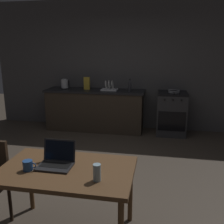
{
  "coord_description": "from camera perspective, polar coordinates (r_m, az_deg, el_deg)",
  "views": [
    {
      "loc": [
        0.91,
        -3.02,
        1.81
      ],
      "look_at": [
        0.16,
        0.94,
        0.78
      ],
      "focal_mm": 41.12,
      "sensor_mm": 36.0,
      "label": 1
    }
  ],
  "objects": [
    {
      "name": "dining_table",
      "position": [
        2.51,
        -10.02,
        -13.73
      ],
      "size": [
        1.25,
        0.77,
        0.72
      ],
      "color": "brown",
      "rests_on": "ground_plane"
    },
    {
      "name": "stove_oven",
      "position": [
        5.54,
        13.08,
        -0.29
      ],
      "size": [
        0.6,
        0.62,
        0.9
      ],
      "color": "#2D2D30",
      "rests_on": "ground_plane"
    },
    {
      "name": "electric_kettle",
      "position": [
        5.81,
        -10.46,
        6.12
      ],
      "size": [
        0.19,
        0.17,
        0.22
      ],
      "color": "black",
      "rests_on": "kitchen_counter"
    },
    {
      "name": "frying_pan",
      "position": [
        5.42,
        13.6,
        4.49
      ],
      "size": [
        0.24,
        0.41,
        0.05
      ],
      "color": "gray",
      "rests_on": "stove_oven"
    },
    {
      "name": "back_wall",
      "position": [
        5.76,
        4.65,
        10.19
      ],
      "size": [
        6.4,
        0.1,
        2.8
      ],
      "primitive_type": "cube",
      "color": "#4D4B4C",
      "rests_on": "ground_plane"
    },
    {
      "name": "kitchen_counter",
      "position": [
        5.71,
        -3.76,
        0.52
      ],
      "size": [
        2.16,
        0.64,
        0.9
      ],
      "color": "#382D23",
      "rests_on": "ground_plane"
    },
    {
      "name": "coffee_mug",
      "position": [
        2.5,
        -18.18,
        -11.22
      ],
      "size": [
        0.13,
        0.09,
        0.09
      ],
      "color": "#264C8C",
      "rests_on": "dining_table"
    },
    {
      "name": "bottle",
      "position": [
        5.41,
        3.98,
        5.9
      ],
      "size": [
        0.07,
        0.07,
        0.26
      ],
      "color": "#2D2D33",
      "rests_on": "kitchen_counter"
    },
    {
      "name": "cereal_box",
      "position": [
        5.67,
        -5.62,
        6.37
      ],
      "size": [
        0.13,
        0.05,
        0.27
      ],
      "color": "gold",
      "rests_on": "kitchen_counter"
    },
    {
      "name": "dish_rack",
      "position": [
        5.54,
        -0.57,
        5.34
      ],
      "size": [
        0.34,
        0.26,
        0.21
      ],
      "color": "silver",
      "rests_on": "kitchen_counter"
    },
    {
      "name": "laptop",
      "position": [
        2.53,
        -12.26,
        -10.6
      ],
      "size": [
        0.32,
        0.27,
        0.22
      ],
      "rotation": [
        0.0,
        0.0,
        0.01
      ],
      "color": "#232326",
      "rests_on": "dining_table"
    },
    {
      "name": "ground_plane",
      "position": [
        3.64,
        -5.51,
        -15.64
      ],
      "size": [
        12.0,
        12.0,
        0.0
      ],
      "primitive_type": "plane",
      "color": "#473D33"
    },
    {
      "name": "drinking_glass",
      "position": [
        2.21,
        -3.37,
        -13.28
      ],
      "size": [
        0.07,
        0.07,
        0.15
      ],
      "color": "#99B7C6",
      "rests_on": "dining_table"
    }
  ]
}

